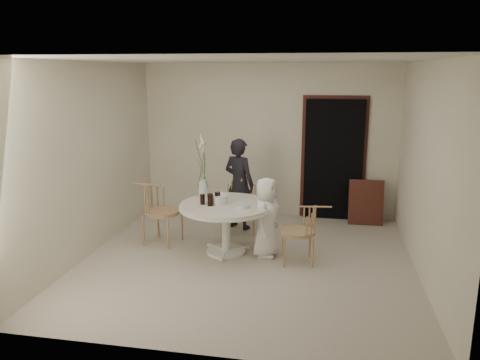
% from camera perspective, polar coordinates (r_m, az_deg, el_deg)
% --- Properties ---
extents(ground, '(4.50, 4.50, 0.00)m').
position_cam_1_polar(ground, '(6.57, 0.86, -9.81)').
color(ground, beige).
rests_on(ground, ground).
extents(room_shell, '(4.50, 4.50, 4.50)m').
position_cam_1_polar(room_shell, '(6.12, 0.92, 4.28)').
color(room_shell, silver).
rests_on(room_shell, ground).
extents(doorway, '(1.00, 0.10, 2.10)m').
position_cam_1_polar(doorway, '(8.30, 11.32, 2.39)').
color(doorway, black).
rests_on(doorway, ground).
extents(door_trim, '(1.12, 0.03, 2.22)m').
position_cam_1_polar(door_trim, '(8.33, 11.33, 2.84)').
color(door_trim, '#5B291F').
rests_on(door_trim, ground).
extents(table, '(1.33, 1.33, 0.73)m').
position_cam_1_polar(table, '(6.66, -1.73, -3.88)').
color(table, white).
rests_on(table, ground).
extents(picture_frame, '(0.58, 0.19, 0.77)m').
position_cam_1_polar(picture_frame, '(8.24, 15.10, -2.65)').
color(picture_frame, '#5B291F').
rests_on(picture_frame, ground).
extents(chair_far, '(0.53, 0.56, 0.87)m').
position_cam_1_polar(chair_far, '(7.65, 0.20, -2.02)').
color(chair_far, tan).
rests_on(chair_far, ground).
extents(chair_right, '(0.53, 0.49, 0.81)m').
position_cam_1_polar(chair_right, '(6.40, 8.13, -5.54)').
color(chair_right, tan).
rests_on(chair_right, ground).
extents(chair_left, '(0.60, 0.57, 0.92)m').
position_cam_1_polar(chair_left, '(7.19, -10.35, -2.98)').
color(chair_left, tan).
rests_on(chair_left, ground).
extents(girl, '(0.65, 0.56, 1.51)m').
position_cam_1_polar(girl, '(7.69, -0.11, -0.46)').
color(girl, black).
rests_on(girl, ground).
extents(boy, '(0.46, 0.61, 1.14)m').
position_cam_1_polar(boy, '(6.57, 3.23, -4.57)').
color(boy, white).
rests_on(boy, ground).
extents(birthday_cake, '(0.25, 0.25, 0.17)m').
position_cam_1_polar(birthday_cake, '(6.64, -2.63, -2.35)').
color(birthday_cake, white).
rests_on(birthday_cake, table).
extents(cola_tumbler_a, '(0.10, 0.10, 0.17)m').
position_cam_1_polar(cola_tumbler_a, '(6.61, -2.75, -2.21)').
color(cola_tumbler_a, black).
rests_on(cola_tumbler_a, table).
extents(cola_tumbler_b, '(0.09, 0.09, 0.17)m').
position_cam_1_polar(cola_tumbler_b, '(6.53, -3.64, -2.42)').
color(cola_tumbler_b, black).
rests_on(cola_tumbler_b, table).
extents(cola_tumbler_c, '(0.09, 0.09, 0.15)m').
position_cam_1_polar(cola_tumbler_c, '(6.61, -4.60, -2.35)').
color(cola_tumbler_c, black).
rests_on(cola_tumbler_c, table).
extents(cola_tumbler_d, '(0.07, 0.07, 0.14)m').
position_cam_1_polar(cola_tumbler_d, '(6.63, -3.70, -2.30)').
color(cola_tumbler_d, black).
rests_on(cola_tumbler_d, table).
extents(plate_stack, '(0.27, 0.27, 0.05)m').
position_cam_1_polar(plate_stack, '(6.43, 0.26, -3.18)').
color(plate_stack, silver).
rests_on(plate_stack, table).
extents(flower_vase, '(0.14, 0.14, 0.95)m').
position_cam_1_polar(flower_vase, '(6.97, -4.55, 0.69)').
color(flower_vase, silver).
rests_on(flower_vase, table).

